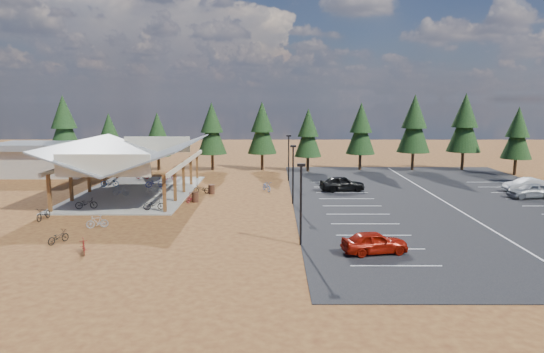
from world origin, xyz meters
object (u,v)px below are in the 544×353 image
object	(u,v)px
bike_15	(192,197)
bike_5	(155,189)
lamp_post_1	(293,170)
bike_2	(110,182)
bike_7	(170,176)
bike_16	(201,189)
lamp_post_0	(301,198)
bike_pavilion	(135,154)
bike_0	(86,203)
car_8	(530,191)
lamp_post_2	(289,154)
bike_6	(155,183)
bike_13	(97,222)
bike_1	(121,191)
bike_8	(44,214)
outbuilding	(45,158)
car_4	(342,184)
car_0	(375,242)
bike_11	(84,246)
trash_bin_1	(212,189)
car_9	(526,185)
bike_4	(154,205)
bike_3	(142,175)
bike_12	(58,237)
bike_14	(267,186)

from	to	relation	value
bike_15	bike_5	bearing A→B (deg)	-7.22
lamp_post_1	bike_2	size ratio (longest dim) A/B	2.82
bike_7	bike_16	bearing A→B (deg)	-165.77
lamp_post_0	bike_15	world-z (taller)	lamp_post_0
bike_pavilion	lamp_post_0	bearing A→B (deg)	-48.58
bike_0	car_8	distance (m)	39.25
lamp_post_2	car_8	world-z (taller)	lamp_post_2
bike_6	bike_13	distance (m)	15.51
bike_1	bike_8	distance (m)	9.42
outbuilding	bike_0	size ratio (longest dim) A/B	6.30
bike_1	car_4	world-z (taller)	car_4
car_4	bike_2	bearing A→B (deg)	75.55
lamp_post_2	car_0	world-z (taller)	lamp_post_2
lamp_post_2	car_0	size ratio (longest dim) A/B	1.33
bike_11	bike_7	bearing A→B (deg)	67.52
lamp_post_2	trash_bin_1	world-z (taller)	lamp_post_2
bike_13	car_9	distance (m)	39.51
bike_4	bike_7	world-z (taller)	bike_7
lamp_post_2	bike_11	world-z (taller)	lamp_post_2
outbuilding	bike_0	distance (m)	21.97
bike_2	bike_8	xyz separation A→B (m)	(-0.46, -13.57, -0.09)
bike_4	bike_15	world-z (taller)	bike_4
lamp_post_1	car_9	bearing A→B (deg)	13.04
bike_3	bike_12	size ratio (longest dim) A/B	1.06
bike_5	bike_13	bearing A→B (deg)	161.74
bike_15	bike_1	bearing A→B (deg)	12.09
bike_13	car_8	bearing A→B (deg)	86.42
outbuilding	bike_5	bearing A→B (deg)	-37.06
trash_bin_1	bike_15	bearing A→B (deg)	-108.56
bike_11	car_4	distance (m)	26.62
bike_12	bike_0	bearing A→B (deg)	-53.11
bike_7	car_8	xyz separation A→B (m)	(35.11, -9.40, 0.15)
lamp_post_0	car_0	size ratio (longest dim) A/B	1.33
trash_bin_1	car_9	distance (m)	30.67
bike_6	car_0	size ratio (longest dim) A/B	0.48
bike_12	lamp_post_0	bearing A→B (deg)	-154.88
bike_11	car_8	world-z (taller)	car_8
bike_7	bike_15	distance (m)	11.89
bike_0	bike_16	bearing A→B (deg)	-62.16
bike_1	car_8	xyz separation A→B (m)	(37.85, -0.76, 0.18)
bike_11	car_4	world-z (taller)	car_4
car_4	lamp_post_0	bearing A→B (deg)	154.27
bike_14	bike_11	bearing A→B (deg)	-142.07
bike_11	bike_4	bearing A→B (deg)	59.01
bike_1	bike_3	distance (m)	9.55
bike_16	lamp_post_2	bearing A→B (deg)	140.03
bike_8	car_0	bearing A→B (deg)	-15.25
bike_6	bike_2	bearing A→B (deg)	67.25
bike_1	bike_6	bearing A→B (deg)	-23.33
bike_14	bike_0	bearing A→B (deg)	-174.42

